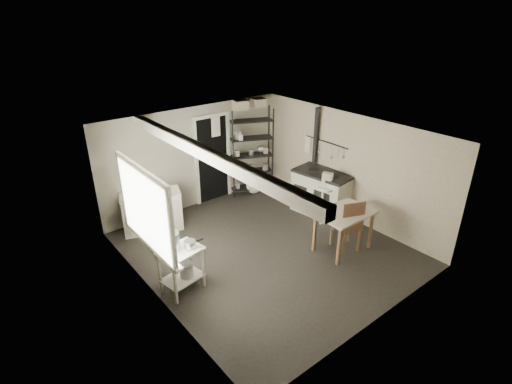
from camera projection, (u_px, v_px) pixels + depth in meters
floor at (266, 249)px, 7.69m from camera, size 5.00×5.00×0.00m
ceiling at (267, 133)px, 6.72m from camera, size 5.00×5.00×0.00m
wall_back at (195, 158)px, 8.97m from camera, size 4.50×0.02×2.30m
wall_front at (384, 257)px, 5.44m from camera, size 4.50×0.02×2.30m
wall_left at (151, 236)px, 5.93m from camera, size 0.02×5.00×2.30m
wall_right at (347, 167)px, 8.48m from camera, size 0.02×5.00×2.30m
window at (144, 209)px, 5.94m from camera, size 0.12×1.76×1.28m
doorway at (213, 160)px, 9.27m from camera, size 0.96×0.10×2.08m
ceiling_beam at (207, 154)px, 6.08m from camera, size 0.18×5.00×0.18m
wallpaper_panel at (347, 167)px, 8.47m from camera, size 0.01×5.00×2.30m
utensil_rail at (326, 142)px, 8.70m from camera, size 0.06×1.20×0.44m
prep_table at (182, 270)px, 6.42m from camera, size 0.74×0.59×0.77m
stockpot at (171, 241)px, 6.19m from camera, size 0.31×0.31×0.30m
saucepan at (190, 244)px, 6.29m from camera, size 0.23×0.23×0.10m
bucket at (186, 270)px, 6.44m from camera, size 0.24×0.24×0.25m
base_cabinets at (152, 209)px, 8.19m from camera, size 1.35×0.92×0.82m
mixing_bowl at (154, 186)px, 8.02m from camera, size 0.35×0.35×0.07m
counter_cup at (135, 193)px, 7.71m from camera, size 0.14×0.14×0.09m
shelf_rack at (251, 156)px, 9.63m from camera, size 1.08×0.76×2.12m
shelf_jar at (241, 142)px, 9.28m from camera, size 0.12×0.12×0.21m
storage_box_a at (241, 115)px, 9.05m from camera, size 0.35×0.32×0.21m
storage_box_b at (258, 112)px, 9.32m from camera, size 0.35×0.34×0.19m
stove at (321, 195)px, 8.85m from camera, size 0.86×1.33×0.98m
stovepipe at (316, 138)px, 8.83m from camera, size 0.12×0.12×1.34m
side_ledge at (330, 203)px, 8.52m from camera, size 0.54×0.30×0.83m
oats_box at (327, 179)px, 8.25m from camera, size 0.20×0.24×0.31m
work_table at (343, 232)px, 7.53m from camera, size 1.06×0.75×0.81m
table_cup at (357, 212)px, 7.33m from camera, size 0.14×0.14×0.10m
chair at (346, 226)px, 7.52m from camera, size 0.58×0.59×1.07m
flour_sack at (254, 184)px, 9.88m from camera, size 0.45×0.40×0.49m
floor_crock at (322, 220)px, 8.58m from camera, size 0.15×0.15×0.14m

